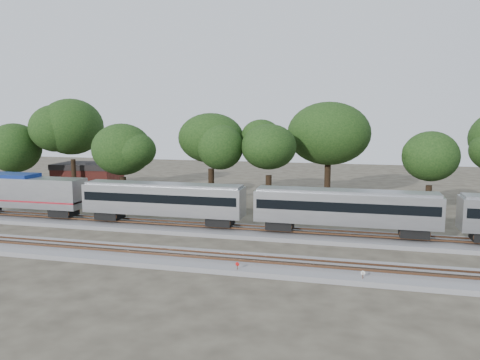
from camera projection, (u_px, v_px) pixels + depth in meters
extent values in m
plane|color=#383328|center=(222.00, 249.00, 41.29)|extent=(160.00, 160.00, 0.00)
cube|color=slate|center=(239.00, 231.00, 47.03)|extent=(160.00, 5.00, 0.40)
cube|color=brown|center=(237.00, 228.00, 46.28)|extent=(160.00, 0.08, 0.15)
cube|color=brown|center=(240.00, 225.00, 47.66)|extent=(160.00, 0.08, 0.15)
cube|color=slate|center=(208.00, 261.00, 37.42)|extent=(160.00, 5.00, 0.40)
cube|color=brown|center=(205.00, 258.00, 36.67)|extent=(160.00, 0.08, 0.15)
cube|color=brown|center=(210.00, 253.00, 38.05)|extent=(160.00, 0.08, 0.15)
cube|color=#B9BCC1|center=(39.00, 192.00, 52.20)|extent=(10.44, 2.95, 3.25)
cube|color=navy|center=(2.00, 177.00, 53.16)|extent=(8.37, 2.90, 0.98)
cube|color=maroon|center=(31.00, 199.00, 52.60)|extent=(12.80, 2.99, 0.18)
cube|color=black|center=(64.00, 212.00, 51.75)|extent=(2.56, 2.17, 0.89)
cube|color=#B9BCC1|center=(163.00, 199.00, 48.61)|extent=(17.14, 2.95, 2.95)
cube|color=black|center=(163.00, 197.00, 48.57)|extent=(16.55, 3.00, 0.89)
cube|color=gray|center=(163.00, 185.00, 48.40)|extent=(16.74, 2.36, 0.34)
cube|color=black|center=(110.00, 214.00, 50.37)|extent=(2.56, 2.17, 0.89)
cube|color=black|center=(220.00, 221.00, 47.36)|extent=(2.56, 2.17, 0.89)
cube|color=#B9BCC1|center=(345.00, 208.00, 44.12)|extent=(17.14, 2.95, 2.95)
cube|color=black|center=(345.00, 205.00, 44.08)|extent=(16.55, 3.00, 0.89)
cube|color=gray|center=(346.00, 192.00, 43.91)|extent=(16.74, 2.36, 0.34)
cube|color=black|center=(280.00, 224.00, 45.88)|extent=(2.56, 2.17, 0.89)
cube|color=black|center=(414.00, 232.00, 42.87)|extent=(2.56, 2.17, 0.89)
cylinder|color=#512D19|center=(237.00, 269.00, 34.64)|extent=(0.06, 0.06, 0.85)
cylinder|color=#B60D0F|center=(237.00, 264.00, 34.58)|extent=(0.30, 0.11, 0.30)
cylinder|color=#512D19|center=(363.00, 278.00, 32.73)|extent=(0.06, 0.06, 0.84)
cylinder|color=silver|center=(363.00, 273.00, 32.67)|extent=(0.30, 0.06, 0.30)
cube|color=#512D19|center=(293.00, 277.00, 33.83)|extent=(0.54, 0.38, 0.30)
cube|color=maroon|center=(88.00, 180.00, 72.79)|extent=(9.67, 7.18, 3.66)
cube|color=black|center=(88.00, 166.00, 72.49)|extent=(9.89, 7.40, 0.82)
cylinder|color=black|center=(17.00, 184.00, 67.41)|extent=(0.70, 0.70, 3.88)
ellipsoid|color=black|center=(14.00, 148.00, 66.70)|extent=(7.31, 7.31, 6.21)
cylinder|color=black|center=(74.00, 178.00, 68.12)|extent=(0.70, 0.70, 5.48)
ellipsoid|color=black|center=(72.00, 127.00, 67.12)|extent=(10.34, 10.34, 8.79)
cylinder|color=black|center=(123.00, 193.00, 59.11)|extent=(0.70, 0.70, 4.08)
ellipsoid|color=black|center=(122.00, 149.00, 58.37)|extent=(7.69, 7.69, 6.54)
cylinder|color=black|center=(211.00, 186.00, 62.52)|extent=(0.70, 0.70, 4.76)
ellipsoid|color=black|center=(211.00, 138.00, 61.65)|extent=(8.97, 8.97, 7.63)
cylinder|color=black|center=(269.00, 192.00, 59.70)|extent=(0.70, 0.70, 4.24)
ellipsoid|color=black|center=(269.00, 147.00, 58.93)|extent=(7.99, 7.99, 6.79)
cylinder|color=black|center=(327.00, 183.00, 64.84)|extent=(0.70, 0.70, 5.03)
ellipsoid|color=black|center=(329.00, 133.00, 63.92)|extent=(9.49, 9.49, 8.07)
cylinder|color=black|center=(428.00, 202.00, 53.42)|extent=(0.70, 0.70, 3.88)
ellipsoid|color=black|center=(431.00, 156.00, 52.71)|extent=(7.31, 7.31, 6.21)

